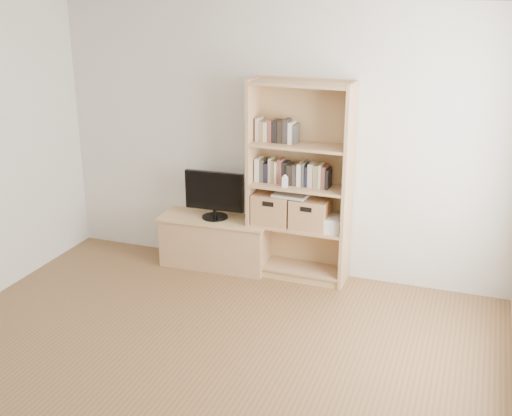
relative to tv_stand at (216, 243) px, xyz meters
The scene contains 13 objects.
floor 2.39m from the tv_stand, 75.60° to the right, with size 4.50×5.00×0.01m, color brown.
back_wall 1.22m from the tv_stand, 18.83° to the left, with size 4.50×0.02×2.60m, color silver.
ceiling 3.34m from the tv_stand, 75.60° to the right, with size 4.50×5.00×0.01m, color white.
tv_stand is the anchor object (origin of this frame).
bookshelf 1.12m from the tv_stand, ahead, with size 0.96×0.34×1.92m, color tan.
television 0.51m from the tv_stand, ahead, with size 0.60×0.05×0.47m, color black.
books_row_mid 1.18m from the tv_stand, ahead, with size 0.89×0.17×0.24m, color silver.
books_row_upper 1.34m from the tv_stand, ahead, with size 0.35×0.13×0.18m, color silver.
baby_monitor 1.06m from the tv_stand, ahead, with size 0.05×0.03×0.10m, color white.
basket_left 0.74m from the tv_stand, ahead, with size 0.36×0.29×0.29m, color #A17049.
basket_right 1.07m from the tv_stand, ahead, with size 0.35×0.29×0.29m, color #A17049.
laptop 0.99m from the tv_stand, ahead, with size 0.32×0.23×0.03m, color silver.
magazine_stack 1.24m from the tv_stand, ahead, with size 0.17×0.24×0.11m, color silver.
Camera 1 is at (1.84, -3.22, 2.72)m, focal length 45.00 mm.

